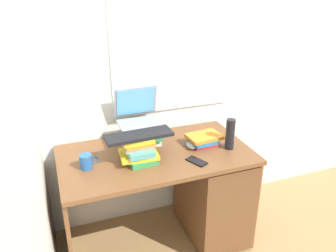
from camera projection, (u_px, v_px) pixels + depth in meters
ground_plane at (157, 240)px, 2.60m from camera, size 6.00×6.00×0.00m
wall_back at (137, 58)px, 2.40m from camera, size 6.00×0.06×2.60m
wall_left at (22, 85)px, 1.83m from camera, size 0.05×6.00×2.60m
desk at (199, 188)px, 2.51m from camera, size 1.27×0.70×0.75m
book_stack_tall at (142, 135)px, 2.37m from camera, size 0.25×0.19×0.15m
book_stack_keyboard_riser at (139, 150)px, 2.16m from camera, size 0.25×0.21×0.17m
book_stack_side at (203, 139)px, 2.39m from camera, size 0.24×0.19×0.07m
laptop at (139, 114)px, 2.36m from camera, size 0.30×0.28×0.23m
keyboard at (139, 135)px, 2.12m from camera, size 0.43×0.16×0.02m
computer_mouse at (191, 145)px, 2.35m from camera, size 0.06×0.10×0.04m
mug at (86, 162)px, 2.10m from camera, size 0.11×0.08×0.09m
water_bottle at (230, 134)px, 2.31m from camera, size 0.06×0.06×0.21m
cell_phone at (197, 161)px, 2.18m from camera, size 0.12×0.15×0.01m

